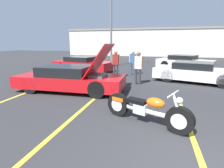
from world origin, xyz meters
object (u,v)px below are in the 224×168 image
object	(u,v)px
light_pole	(112,21)
parked_car_mid_left_row	(195,72)
parked_car_left_row	(83,64)
spectator_near_motorcycle	(138,65)
parked_car_mid_right_row	(184,62)
spectator_midground	(133,61)
motorcycle	(145,109)
show_car_hood_open	(71,78)
spectator_by_show_car	(116,62)

from	to	relation	value
light_pole	parked_car_mid_left_row	distance (m)	8.66
parked_car_left_row	spectator_near_motorcycle	distance (m)	5.61
light_pole	parked_car_left_row	distance (m)	4.93
parked_car_mid_right_row	spectator_near_motorcycle	world-z (taller)	spectator_near_motorcycle
parked_car_mid_left_row	spectator_midground	size ratio (longest dim) A/B	2.87
motorcycle	spectator_near_motorcycle	bearing A→B (deg)	122.46
show_car_hood_open	spectator_near_motorcycle	size ratio (longest dim) A/B	2.87
parked_car_mid_left_row	light_pole	bearing A→B (deg)	155.73
motorcycle	parked_car_mid_left_row	distance (m)	6.30
spectator_near_motorcycle	parked_car_mid_right_row	bearing A→B (deg)	64.38
show_car_hood_open	spectator_near_motorcycle	world-z (taller)	show_car_hood_open
parked_car_left_row	spectator_by_show_car	xyz separation A→B (m)	(3.00, -1.81, 0.43)
motorcycle	show_car_hood_open	bearing A→B (deg)	167.93
motorcycle	spectator_by_show_car	bearing A→B (deg)	134.08
motorcycle	parked_car_left_row	bearing A→B (deg)	147.49
motorcycle	spectator_midground	world-z (taller)	spectator_midground
show_car_hood_open	motorcycle	bearing A→B (deg)	-37.34
spectator_near_motorcycle	spectator_by_show_car	world-z (taller)	spectator_near_motorcycle
spectator_by_show_car	spectator_midground	distance (m)	1.50
spectator_by_show_car	spectator_midground	world-z (taller)	spectator_by_show_car
show_car_hood_open	spectator_near_motorcycle	xyz separation A→B (m)	(2.76, 2.02, 0.43)
motorcycle	spectator_near_motorcycle	xyz separation A→B (m)	(-0.70, 4.51, 0.59)
light_pole	spectator_near_motorcycle	size ratio (longest dim) A/B	4.28
light_pole	parked_car_mid_left_row	xyz separation A→B (m)	(6.05, -5.18, -3.40)
show_car_hood_open	parked_car_left_row	size ratio (longest dim) A/B	1.01
show_car_hood_open	parked_car_mid_left_row	bearing A→B (deg)	28.93
parked_car_left_row	spectator_near_motorcycle	size ratio (longest dim) A/B	2.84
light_pole	spectator_near_motorcycle	xyz separation A→B (m)	(3.07, -6.54, -2.96)
motorcycle	spectator_by_show_car	distance (m)	6.40
show_car_hood_open	parked_car_mid_left_row	world-z (taller)	show_car_hood_open
parked_car_left_row	spectator_near_motorcycle	world-z (taller)	spectator_near_motorcycle
light_pole	parked_car_mid_right_row	world-z (taller)	light_pole
spectator_near_motorcycle	motorcycle	bearing A→B (deg)	-81.22
spectator_by_show_car	spectator_midground	size ratio (longest dim) A/B	1.02
motorcycle	spectator_near_motorcycle	world-z (taller)	spectator_near_motorcycle
light_pole	parked_car_mid_left_row	world-z (taller)	light_pole
show_car_hood_open	spectator_by_show_car	xyz separation A→B (m)	(1.23, 3.49, 0.41)
show_car_hood_open	spectator_midground	size ratio (longest dim) A/B	2.97
motorcycle	parked_car_left_row	xyz separation A→B (m)	(-5.22, 7.79, 0.14)
parked_car_left_row	spectator_near_motorcycle	bearing A→B (deg)	-25.18
light_pole	parked_car_left_row	xyz separation A→B (m)	(-1.45, -3.25, -3.40)
light_pole	spectator_midground	size ratio (longest dim) A/B	4.42
spectator_by_show_car	spectator_midground	bearing A→B (deg)	53.59
parked_car_mid_left_row	parked_car_mid_right_row	xyz separation A→B (m)	(0.11, 5.08, 0.01)
light_pole	parked_car_mid_right_row	size ratio (longest dim) A/B	1.53
light_pole	spectator_by_show_car	bearing A→B (deg)	-73.06
light_pole	show_car_hood_open	distance (m)	9.21
spectator_near_motorcycle	spectator_by_show_car	bearing A→B (deg)	136.09
parked_car_left_row	parked_car_mid_left_row	world-z (taller)	same
spectator_near_motorcycle	light_pole	bearing A→B (deg)	115.15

